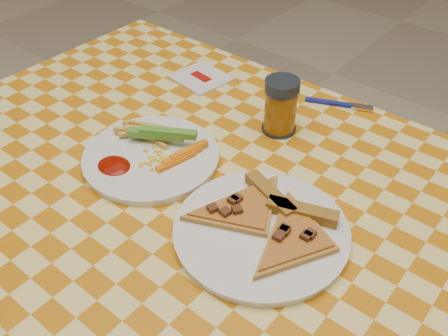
{
  "coord_description": "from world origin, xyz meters",
  "views": [
    {
      "loc": [
        0.39,
        -0.45,
        1.33
      ],
      "look_at": [
        -0.03,
        0.06,
        0.78
      ],
      "focal_mm": 40.0,
      "sensor_mm": 36.0,
      "label": 1
    }
  ],
  "objects_px": {
    "table": "(214,234)",
    "plate_left": "(151,158)",
    "drink_glass": "(281,106)",
    "plate_right": "(261,232)"
  },
  "relations": [
    {
      "from": "plate_left",
      "to": "plate_right",
      "type": "xyz_separation_m",
      "value": [
        0.26,
        -0.02,
        0.0
      ]
    },
    {
      "from": "plate_left",
      "to": "drink_glass",
      "type": "relative_size",
      "value": 2.21
    },
    {
      "from": "plate_left",
      "to": "table",
      "type": "bearing_deg",
      "value": -5.33
    },
    {
      "from": "table",
      "to": "plate_right",
      "type": "relative_size",
      "value": 4.8
    },
    {
      "from": "table",
      "to": "plate_right",
      "type": "xyz_separation_m",
      "value": [
        0.1,
        -0.01,
        0.08
      ]
    },
    {
      "from": "plate_left",
      "to": "plate_right",
      "type": "height_order",
      "value": "same"
    },
    {
      "from": "table",
      "to": "drink_glass",
      "type": "xyz_separation_m",
      "value": [
        -0.04,
        0.24,
        0.13
      ]
    },
    {
      "from": "table",
      "to": "drink_glass",
      "type": "bearing_deg",
      "value": 98.33
    },
    {
      "from": "table",
      "to": "plate_right",
      "type": "bearing_deg",
      "value": -3.86
    },
    {
      "from": "table",
      "to": "plate_left",
      "type": "height_order",
      "value": "plate_left"
    }
  ]
}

